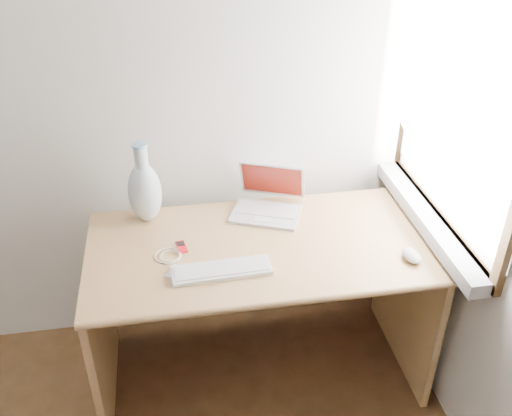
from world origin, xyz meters
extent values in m
cube|color=white|center=(1.75, 1.30, 1.32)|extent=(0.01, 0.90, 1.00)
cube|color=gray|center=(1.69, 1.30, 0.79)|extent=(0.10, 0.96, 0.06)
cube|color=white|center=(1.67, 1.30, 1.35)|extent=(0.02, 0.84, 0.92)
cube|color=tan|center=(0.99, 1.30, 0.72)|extent=(1.39, 0.70, 0.03)
cube|color=tan|center=(0.30, 1.30, 0.35)|extent=(0.03, 0.66, 0.71)
cube|color=tan|center=(1.67, 1.30, 0.35)|extent=(0.03, 0.66, 0.71)
cube|color=tan|center=(0.99, 1.64, 0.47)|extent=(1.33, 0.03, 0.47)
cube|color=silver|center=(1.05, 1.51, 0.74)|extent=(0.34, 0.30, 0.01)
cube|color=white|center=(1.05, 1.51, 0.75)|extent=(0.29, 0.20, 0.00)
cube|color=silver|center=(1.05, 1.61, 0.84)|extent=(0.30, 0.18, 0.18)
cube|color=maroon|center=(1.05, 1.61, 0.84)|extent=(0.27, 0.16, 0.16)
cube|color=white|center=(0.81, 1.15, 0.75)|extent=(0.38, 0.13, 0.02)
cube|color=white|center=(0.81, 1.15, 0.75)|extent=(0.36, 0.10, 0.00)
ellipsoid|color=silver|center=(1.55, 1.11, 0.76)|extent=(0.07, 0.11, 0.04)
cube|color=red|center=(0.67, 1.33, 0.74)|extent=(0.05, 0.09, 0.01)
cube|color=black|center=(0.67, 1.33, 0.74)|extent=(0.03, 0.03, 0.00)
torus|color=white|center=(0.62, 1.28, 0.74)|extent=(0.14, 0.14, 0.01)
cube|color=white|center=(0.63, 1.18, 0.74)|extent=(0.06, 0.08, 0.01)
ellipsoid|color=silver|center=(0.54, 1.56, 0.87)|extent=(0.14, 0.14, 0.27)
cylinder|color=silver|center=(0.54, 1.56, 1.04)|extent=(0.06, 0.06, 0.11)
cylinder|color=#8FC0E5|center=(0.54, 1.56, 1.09)|extent=(0.07, 0.07, 0.01)
camera|label=1|loc=(0.66, -0.55, 2.09)|focal=40.00mm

